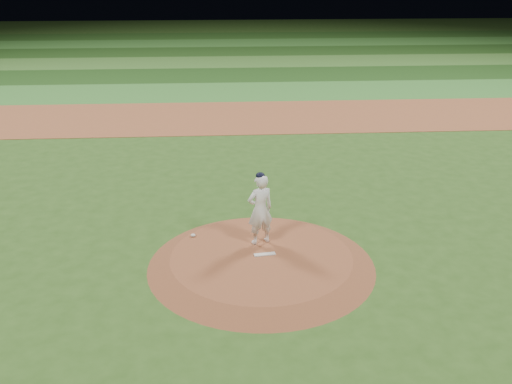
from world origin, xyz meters
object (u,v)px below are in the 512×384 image
(pitchers_mound, at_px, (261,260))
(pitcher_on_mound, at_px, (260,209))
(rosin_bag, at_px, (193,235))
(pitching_rubber, at_px, (265,254))

(pitchers_mound, distance_m, pitcher_on_mound, 1.26)
(rosin_bag, bearing_deg, pitcher_on_mound, -14.88)
(pitchers_mound, height_order, pitching_rubber, pitching_rubber)
(pitching_rubber, bearing_deg, rosin_bag, 140.27)
(pitchers_mound, xyz_separation_m, pitcher_on_mound, (0.02, 0.70, 1.05))
(rosin_bag, bearing_deg, pitchers_mound, -34.29)
(pitchers_mound, relative_size, pitcher_on_mound, 2.91)
(rosin_bag, bearing_deg, pitching_rubber, -31.90)
(pitching_rubber, bearing_deg, pitchers_mound, -159.25)
(pitching_rubber, relative_size, rosin_bag, 4.17)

